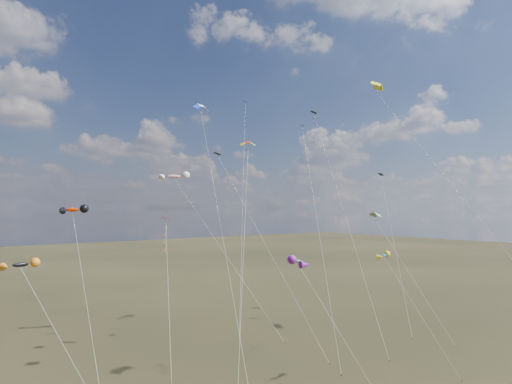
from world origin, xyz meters
TOP-DOWN VIEW (x-y plane):
  - diamond_black_high at (17.67, 24.73)m, footprint 10.74×22.41m
  - diamond_navy_tall at (10.90, 35.18)m, footprint 12.52×15.57m
  - diamond_black_mid at (-1.75, 17.90)m, footprint 6.41×14.31m
  - diamond_red_low at (-11.56, 19.39)m, footprint 5.59×11.98m
  - diamond_navy_right at (24.54, 17.43)m, footprint 7.25×10.31m
  - diamond_orange_center at (6.27, 14.33)m, footprint 8.77×14.82m
  - parafoil_yellow at (6.63, 4.46)m, footprint 15.22×18.26m
  - parafoil_blue_white at (-2.10, 27.70)m, footprint 9.75×23.56m
  - parafoil_striped at (20.31, 15.37)m, footprint 2.33×14.07m
  - parafoil_tricolor at (0.87, 20.85)m, footprint 12.62×14.75m
  - novelty_black_orange at (-26.36, 18.00)m, footprint 6.50×7.66m
  - novelty_orange_black at (-21.20, 20.84)m, footprint 2.70×10.93m
  - novelty_white_purple at (-7.02, 2.78)m, footprint 5.32×7.38m
  - novelty_redwhite_stripe at (-3.41, 33.17)m, footprint 9.24×17.79m
  - novelty_blue_yellow at (4.66, 2.35)m, footprint 5.57×6.40m

SIDE VIEW (x-z plane):
  - novelty_black_orange at x=-26.36m, z-range 5.71..18.19m
  - novelty_blue_yellow at x=4.66m, z-range 5.77..18.28m
  - novelty_white_purple at x=-7.02m, z-range 5.85..18.58m
  - diamond_red_low at x=-11.56m, z-range 5.31..21.38m
  - parafoil_striped at x=20.31m, z-range 7.77..24.64m
  - novelty_orange_black at x=-21.20m, z-range 8.09..25.44m
  - diamond_black_mid at x=-1.75m, z-range 5.22..29.27m
  - diamond_navy_right at x=24.54m, z-range 7.36..29.87m
  - diamond_orange_center at x=6.27m, z-range 4.47..33.17m
  - novelty_redwhite_stripe at x=-3.41m, z-range 10.44..32.76m
  - parafoil_tricolor at x=0.87m, z-range 12.33..38.45m
  - diamond_black_high at x=17.67m, z-range 11.74..44.69m
  - diamond_navy_tall at x=10.90m, z-range 12.81..48.43m
  - parafoil_yellow at x=6.63m, z-range 14.95..46.42m
  - parafoil_blue_white at x=-2.10m, z-range 15.15..47.07m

